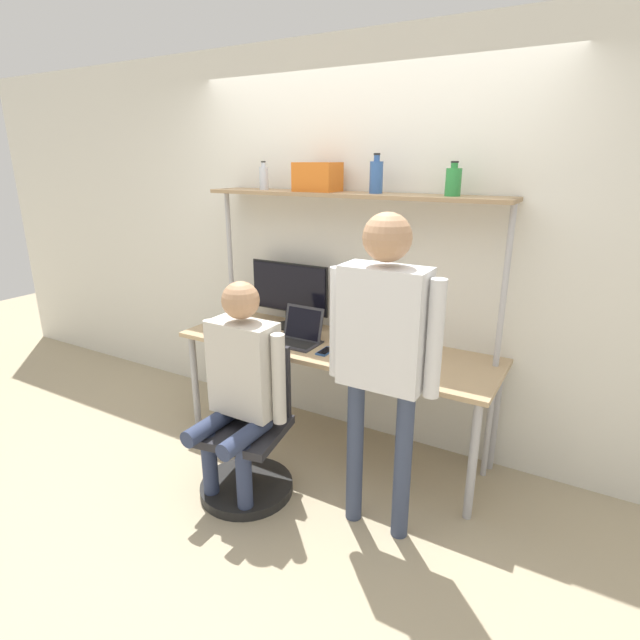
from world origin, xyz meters
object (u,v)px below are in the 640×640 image
object	(u,v)px
bottle_clear	(264,178)
office_chair	(248,449)
bottle_blue	(376,176)
person_standing	(383,339)
laptop	(300,333)
bottle_green	(453,181)
storage_box	(317,177)
monitor	(289,291)
person_seated	(240,377)
cell_phone	(326,351)

from	to	relation	value
bottle_clear	office_chair	bearing A→B (deg)	-62.41
office_chair	bottle_blue	xyz separation A→B (m)	(0.40, 0.86, 1.57)
bottle_clear	person_standing	bearing A→B (deg)	-31.63
laptop	bottle_green	size ratio (longest dim) A/B	1.51
storage_box	bottle_blue	bearing A→B (deg)	0.00
monitor	bottle_blue	bearing A→B (deg)	-0.33
person_seated	storage_box	distance (m)	1.40
cell_phone	person_seated	bearing A→B (deg)	-110.78
laptop	cell_phone	size ratio (longest dim) A/B	1.93
bottle_blue	laptop	bearing A→B (deg)	-149.26
office_chair	storage_box	world-z (taller)	storage_box
person_seated	storage_box	size ratio (longest dim) A/B	4.70
person_standing	bottle_clear	bearing A→B (deg)	148.37
person_standing	bottle_blue	world-z (taller)	bottle_blue
storage_box	office_chair	bearing A→B (deg)	-88.88
laptop	bottle_blue	xyz separation A→B (m)	(0.41, 0.24, 1.01)
person_seated	bottle_blue	size ratio (longest dim) A/B	5.53
bottle_clear	person_seated	bearing A→B (deg)	-63.28
cell_phone	office_chair	size ratio (longest dim) A/B	0.17
cell_phone	bottle_clear	bearing A→B (deg)	154.77
person_standing	bottle_clear	world-z (taller)	bottle_clear
cell_phone	monitor	bearing A→B (deg)	146.43
storage_box	monitor	bearing A→B (deg)	179.11
cell_phone	office_chair	distance (m)	0.77
person_seated	bottle_blue	distance (m)	1.46
person_seated	person_standing	size ratio (longest dim) A/B	0.77
monitor	person_standing	size ratio (longest dim) A/B	0.37
person_standing	bottle_blue	size ratio (longest dim) A/B	7.22
bottle_blue	storage_box	bearing A→B (deg)	180.00
laptop	person_standing	distance (m)	1.02
monitor	storage_box	xyz separation A→B (m)	(0.24, -0.00, 0.80)
office_chair	bottle_clear	size ratio (longest dim) A/B	4.68
laptop	monitor	bearing A→B (deg)	135.03
laptop	bottle_blue	world-z (taller)	bottle_blue
person_standing	bottle_green	xyz separation A→B (m)	(0.07, 0.78, 0.72)
bottle_blue	bottle_green	bearing A→B (deg)	0.00
office_chair	bottle_green	world-z (taller)	bottle_green
laptop	person_standing	world-z (taller)	person_standing
monitor	bottle_blue	distance (m)	1.04
bottle_clear	bottle_green	xyz separation A→B (m)	(1.33, -0.00, 0.00)
laptop	bottle_clear	size ratio (longest dim) A/B	1.52
cell_phone	person_standing	xyz separation A→B (m)	(0.58, -0.46, 0.33)
cell_phone	office_chair	bearing A→B (deg)	-113.12
person_seated	storage_box	world-z (taller)	storage_box
bottle_green	cell_phone	bearing A→B (deg)	-153.69
person_seated	bottle_clear	xyz separation A→B (m)	(-0.46, 0.91, 1.05)
bottle_clear	storage_box	distance (m)	0.43
monitor	bottle_green	distance (m)	1.38
office_chair	bottle_clear	bearing A→B (deg)	117.59
cell_phone	bottle_green	distance (m)	1.28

